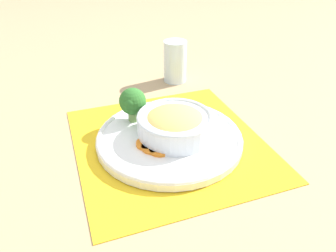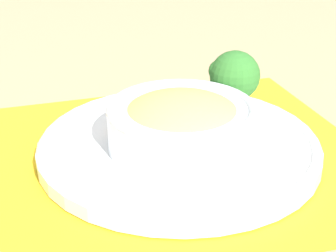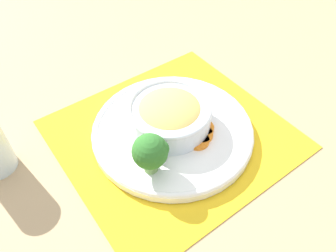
% 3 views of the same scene
% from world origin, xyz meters
% --- Properties ---
extents(ground_plane, '(4.00, 4.00, 0.00)m').
position_xyz_m(ground_plane, '(0.00, 0.00, 0.00)').
color(ground_plane, tan).
extents(placemat, '(0.47, 0.44, 0.00)m').
position_xyz_m(placemat, '(0.00, 0.00, 0.00)').
color(placemat, yellow).
rests_on(placemat, ground_plane).
extents(plate, '(0.32, 0.32, 0.02)m').
position_xyz_m(plate, '(0.00, 0.00, 0.02)').
color(plate, white).
rests_on(plate, placemat).
extents(bowl, '(0.17, 0.17, 0.06)m').
position_xyz_m(bowl, '(0.00, -0.01, 0.05)').
color(bowl, silver).
rests_on(bowl, plate).
extents(broccoli_floret, '(0.06, 0.06, 0.08)m').
position_xyz_m(broccoli_floret, '(0.09, 0.06, 0.07)').
color(broccoli_floret, '#759E51').
rests_on(broccoli_floret, plate).
extents(carrot_slice_near, '(0.05, 0.05, 0.01)m').
position_xyz_m(carrot_slice_near, '(-0.02, 0.05, 0.02)').
color(carrot_slice_near, orange).
rests_on(carrot_slice_near, plate).
extents(carrot_slice_middle, '(0.05, 0.05, 0.01)m').
position_xyz_m(carrot_slice_middle, '(-0.04, 0.05, 0.02)').
color(carrot_slice_middle, orange).
rests_on(carrot_slice_middle, plate).
extents(carrot_slice_far, '(0.05, 0.05, 0.01)m').
position_xyz_m(carrot_slice_far, '(-0.05, 0.03, 0.02)').
color(carrot_slice_far, orange).
rests_on(carrot_slice_far, plate).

